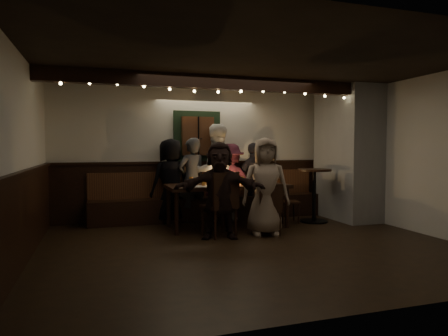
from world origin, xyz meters
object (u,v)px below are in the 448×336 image
object	(u,v)px
dining_table	(227,188)
person_b	(192,180)
person_f	(220,190)
person_g	(265,186)
high_top	(314,189)
person_e	(254,180)
chair_near_right	(270,206)
person_d	(230,182)
person_c	(216,172)
chair_end	(284,198)
chair_near_left	(222,201)
person_a	(171,181)

from	to	relation	value
dining_table	person_b	bearing A→B (deg)	124.94
person_f	person_g	world-z (taller)	person_g
high_top	person_e	distance (m)	1.22
chair_near_right	person_b	bearing A→B (deg)	122.44
dining_table	person_d	size ratio (longest dim) A/B	1.43
person_c	chair_end	bearing A→B (deg)	157.29
chair_end	person_g	world-z (taller)	person_g
person_b	person_f	bearing A→B (deg)	73.86
dining_table	person_b	distance (m)	0.86
dining_table	chair_end	world-z (taller)	dining_table
chair_near_left	chair_end	xyz separation A→B (m)	(1.50, 0.86, -0.12)
person_e	chair_end	bearing A→B (deg)	102.91
person_g	chair_end	bearing A→B (deg)	60.65
person_e	person_g	distance (m)	1.62
chair_near_left	person_d	bearing A→B (deg)	66.79
person_c	person_f	bearing A→B (deg)	80.44
chair_end	person_g	distance (m)	1.22
chair_near_right	person_d	distance (m)	1.52
chair_near_right	person_e	size ratio (longest dim) A/B	0.55
person_f	person_c	bearing A→B (deg)	91.71
person_a	chair_end	bearing A→B (deg)	142.49
high_top	person_f	size ratio (longest dim) A/B	0.67
person_c	chair_near_right	bearing A→B (deg)	112.03
chair_near_right	person_e	bearing A→B (deg)	76.98
chair_near_left	chair_near_right	distance (m)	0.80
chair_near_right	person_f	world-z (taller)	person_f
chair_near_left	person_a	world-z (taller)	person_a
high_top	person_c	bearing A→B (deg)	156.93
chair_end	person_f	world-z (taller)	person_f
high_top	person_d	size ratio (longest dim) A/B	0.68
person_f	person_g	bearing A→B (deg)	16.28
chair_near_left	person_e	bearing A→B (deg)	52.86
person_c	person_g	distance (m)	1.56
person_g	person_e	bearing A→B (deg)	86.41
person_a	person_b	xyz separation A→B (m)	(0.39, -0.06, 0.01)
person_f	dining_table	bearing A→B (deg)	79.72
person_a	person_d	xyz separation A→B (m)	(1.17, -0.07, -0.05)
chair_near_right	person_g	xyz separation A→B (m)	(-0.07, 0.02, 0.32)
high_top	person_f	bearing A→B (deg)	-160.32
high_top	person_g	xyz separation A→B (m)	(-1.34, -0.75, 0.15)
person_a	person_e	distance (m)	1.71
chair_near_left	dining_table	bearing A→B (deg)	66.49
chair_end	person_g	bearing A→B (deg)	-131.41
person_a	person_c	size ratio (longest dim) A/B	0.85
chair_near_left	person_f	world-z (taller)	person_f
dining_table	chair_near_left	xyz separation A→B (m)	(-0.33, -0.76, -0.12)
chair_near_right	person_d	bearing A→B (deg)	96.82
person_a	person_b	bearing A→B (deg)	152.16
person_a	dining_table	bearing A→B (deg)	119.65
person_d	person_e	distance (m)	0.55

